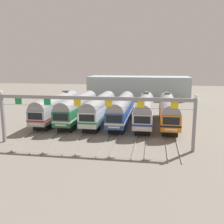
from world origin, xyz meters
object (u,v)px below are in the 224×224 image
(commuter_train_blue, at_px, (122,108))
(catenary_gantry, at_px, (93,105))
(commuter_train_silver, at_px, (145,109))
(commuter_train_green, at_px, (78,107))
(commuter_train_white, at_px, (100,108))
(commuter_train_stainless, at_px, (57,106))
(commuter_train_orange, at_px, (168,110))

(commuter_train_blue, bearing_deg, catenary_gantry, -98.41)
(commuter_train_silver, bearing_deg, commuter_train_blue, -179.94)
(commuter_train_green, bearing_deg, catenary_gantry, -66.07)
(commuter_train_blue, relative_size, catenary_gantry, 0.72)
(commuter_train_white, xyz_separation_m, commuter_train_silver, (7.98, 0.00, 0.00))
(commuter_train_stainless, relative_size, commuter_train_green, 1.00)
(commuter_train_stainless, xyz_separation_m, catenary_gantry, (9.98, -13.50, 2.65))
(commuter_train_green, bearing_deg, commuter_train_white, 0.00)
(commuter_train_green, height_order, catenary_gantry, catenary_gantry)
(commuter_train_blue, bearing_deg, commuter_train_silver, 0.06)
(commuter_train_stainless, distance_m, catenary_gantry, 17.00)
(commuter_train_stainless, bearing_deg, commuter_train_orange, 0.00)
(commuter_train_stainless, height_order, commuter_train_orange, same)
(commuter_train_orange, xyz_separation_m, catenary_gantry, (-9.98, -13.50, 2.65))
(commuter_train_white, distance_m, catenary_gantry, 13.90)
(commuter_train_stainless, height_order, commuter_train_white, commuter_train_stainless)
(commuter_train_green, xyz_separation_m, catenary_gantry, (5.99, -13.49, 2.65))
(commuter_train_stainless, relative_size, catenary_gantry, 0.72)
(commuter_train_blue, height_order, catenary_gantry, catenary_gantry)
(commuter_train_stainless, bearing_deg, catenary_gantry, -53.52)
(commuter_train_stainless, distance_m, commuter_train_orange, 19.96)
(commuter_train_silver, xyz_separation_m, commuter_train_orange, (3.99, 0.00, 0.00))
(commuter_train_blue, distance_m, commuter_train_silver, 3.99)
(commuter_train_green, height_order, commuter_train_white, same)
(commuter_train_green, bearing_deg, commuter_train_orange, 0.02)
(commuter_train_white, distance_m, commuter_train_orange, 11.98)
(commuter_train_stainless, height_order, commuter_train_green, commuter_train_stainless)
(commuter_train_orange, bearing_deg, catenary_gantry, -126.48)
(commuter_train_silver, height_order, commuter_train_orange, same)
(commuter_train_white, bearing_deg, commuter_train_stainless, 179.97)
(commuter_train_blue, relative_size, commuter_train_orange, 1.00)
(commuter_train_orange, distance_m, catenary_gantry, 17.00)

